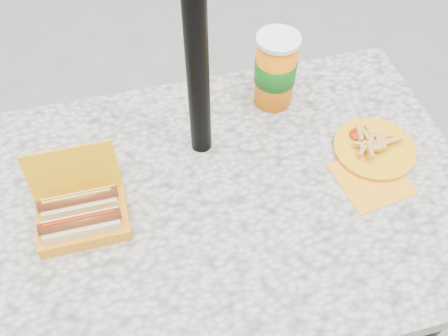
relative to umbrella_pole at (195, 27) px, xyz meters
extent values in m
plane|color=slate|center=(0.00, -0.16, -1.10)|extent=(60.00, 60.00, 0.00)
cube|color=beige|center=(0.00, -0.16, -0.38)|extent=(1.20, 0.80, 0.05)
cylinder|color=black|center=(0.50, -0.46, -0.75)|extent=(0.07, 0.07, 0.70)
cylinder|color=black|center=(-0.50, 0.14, -0.75)|extent=(0.07, 0.07, 0.70)
cylinder|color=black|center=(0.50, 0.14, -0.75)|extent=(0.07, 0.07, 0.70)
cylinder|color=black|center=(0.00, 0.00, 0.00)|extent=(0.05, 0.05, 2.20)
cube|color=#EDA30C|center=(-0.30, -0.16, -0.33)|extent=(0.19, 0.13, 0.03)
cube|color=#EDA30C|center=(-0.30, -0.09, -0.26)|extent=(0.19, 0.04, 0.12)
cube|color=beige|center=(-0.30, -0.19, -0.31)|extent=(0.16, 0.04, 0.04)
cylinder|color=brown|center=(-0.30, -0.19, -0.29)|extent=(0.17, 0.03, 0.03)
cylinder|color=#A51F00|center=(-0.30, -0.19, -0.28)|extent=(0.14, 0.01, 0.01)
cube|color=beige|center=(-0.30, -0.13, -0.31)|extent=(0.16, 0.04, 0.04)
cylinder|color=brown|center=(-0.30, -0.13, -0.29)|extent=(0.17, 0.03, 0.03)
cylinder|color=gold|center=(-0.30, -0.13, -0.28)|extent=(0.14, 0.01, 0.01)
cube|color=orange|center=(0.36, -0.20, -0.35)|extent=(0.18, 0.18, 0.00)
cylinder|color=#EDA30C|center=(0.41, -0.12, -0.34)|extent=(0.19, 0.19, 0.01)
cylinder|color=#EDA30C|center=(0.41, -0.12, -0.34)|extent=(0.20, 0.20, 0.01)
cube|color=gold|center=(0.40, -0.12, -0.33)|extent=(0.02, 0.05, 0.01)
cube|color=gold|center=(0.45, -0.13, -0.32)|extent=(0.05, 0.01, 0.01)
cube|color=gold|center=(0.43, -0.11, -0.33)|extent=(0.04, 0.04, 0.01)
cube|color=gold|center=(0.38, -0.09, -0.32)|extent=(0.02, 0.05, 0.01)
cube|color=gold|center=(0.39, -0.10, -0.32)|extent=(0.01, 0.05, 0.01)
cube|color=gold|center=(0.41, -0.12, -0.32)|extent=(0.03, 0.05, 0.01)
cube|color=gold|center=(0.38, -0.15, -0.32)|extent=(0.02, 0.05, 0.01)
cube|color=gold|center=(0.40, -0.13, -0.33)|extent=(0.04, 0.04, 0.01)
cube|color=gold|center=(0.38, -0.14, -0.32)|extent=(0.05, 0.03, 0.01)
cube|color=gold|center=(0.41, -0.13, -0.32)|extent=(0.05, 0.04, 0.01)
cube|color=gold|center=(0.40, -0.12, -0.33)|extent=(0.03, 0.05, 0.01)
cube|color=gold|center=(0.40, -0.14, -0.32)|extent=(0.05, 0.02, 0.01)
cube|color=gold|center=(0.41, -0.11, -0.32)|extent=(0.04, 0.05, 0.01)
cube|color=gold|center=(0.41, -0.13, -0.32)|extent=(0.05, 0.01, 0.01)
cube|color=gold|center=(0.40, -0.11, -0.32)|extent=(0.04, 0.05, 0.01)
cube|color=gold|center=(0.37, -0.13, -0.32)|extent=(0.04, 0.04, 0.01)
cube|color=gold|center=(0.40, -0.12, -0.32)|extent=(0.03, 0.05, 0.01)
cube|color=gold|center=(0.43, -0.13, -0.32)|extent=(0.05, 0.02, 0.01)
cube|color=gold|center=(0.41, -0.09, -0.32)|extent=(0.02, 0.05, 0.01)
cube|color=gold|center=(0.38, -0.12, -0.32)|extent=(0.05, 0.03, 0.01)
ellipsoid|color=#A51F00|center=(0.38, -0.08, -0.33)|extent=(0.04, 0.04, 0.01)
cube|color=red|center=(0.42, -0.12, -0.32)|extent=(0.08, 0.01, 0.00)
cylinder|color=orange|center=(0.22, 0.11, -0.25)|extent=(0.10, 0.10, 0.19)
cylinder|color=#0F5910|center=(0.22, 0.11, -0.25)|extent=(0.11, 0.11, 0.06)
cylinder|color=white|center=(0.22, 0.11, -0.15)|extent=(0.11, 0.11, 0.01)
camera|label=1|loc=(-0.15, -0.80, 0.59)|focal=40.00mm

